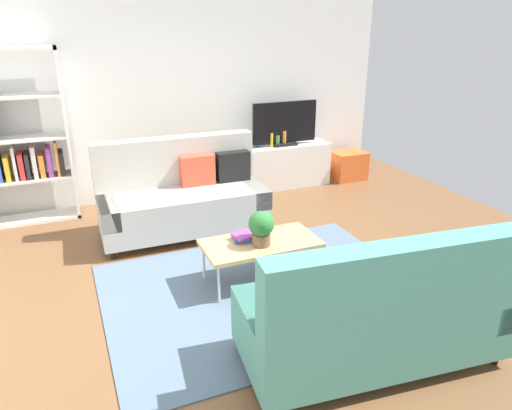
% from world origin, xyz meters
% --- Properties ---
extents(ground_plane, '(7.68, 7.68, 0.00)m').
position_xyz_m(ground_plane, '(0.00, 0.00, 0.00)').
color(ground_plane, brown).
extents(wall_far, '(6.40, 0.12, 2.90)m').
position_xyz_m(wall_far, '(0.00, 2.80, 1.45)').
color(wall_far, white).
rests_on(wall_far, ground_plane).
extents(area_rug, '(2.90, 2.20, 0.01)m').
position_xyz_m(area_rug, '(0.12, -0.22, 0.01)').
color(area_rug, slate).
rests_on(area_rug, ground_plane).
extents(couch_beige, '(1.91, 0.87, 1.10)m').
position_xyz_m(couch_beige, '(-0.21, 1.40, 0.45)').
color(couch_beige, '#B2ADA3').
rests_on(couch_beige, ground_plane).
extents(couch_green, '(1.98, 1.04, 1.10)m').
position_xyz_m(couch_green, '(0.45, -1.44, 0.44)').
color(couch_green, teal).
rests_on(couch_green, ground_plane).
extents(coffee_table, '(1.10, 0.56, 0.42)m').
position_xyz_m(coffee_table, '(0.17, -0.02, 0.39)').
color(coffee_table, tan).
rests_on(coffee_table, ground_plane).
extents(tv_console, '(1.40, 0.44, 0.64)m').
position_xyz_m(tv_console, '(1.61, 2.46, 0.32)').
color(tv_console, silver).
rests_on(tv_console, ground_plane).
extents(tv, '(1.00, 0.20, 0.64)m').
position_xyz_m(tv, '(1.61, 2.44, 0.95)').
color(tv, black).
rests_on(tv, tv_console).
extents(bookshelf, '(1.10, 0.36, 2.10)m').
position_xyz_m(bookshelf, '(-1.91, 2.48, 0.97)').
color(bookshelf, white).
rests_on(bookshelf, ground_plane).
extents(storage_trunk, '(0.52, 0.40, 0.44)m').
position_xyz_m(storage_trunk, '(2.71, 2.36, 0.22)').
color(storage_trunk, orange).
rests_on(storage_trunk, ground_plane).
extents(potted_plant, '(0.24, 0.24, 0.33)m').
position_xyz_m(potted_plant, '(0.15, -0.09, 0.60)').
color(potted_plant, brown).
rests_on(potted_plant, coffee_table).
extents(table_book_0, '(0.27, 0.23, 0.04)m').
position_xyz_m(table_book_0, '(0.06, 0.07, 0.44)').
color(table_book_0, '#3359B2').
rests_on(table_book_0, coffee_table).
extents(table_book_1, '(0.27, 0.22, 0.03)m').
position_xyz_m(table_book_1, '(0.06, 0.07, 0.47)').
color(table_book_1, purple).
rests_on(table_book_1, table_book_0).
extents(vase_0, '(0.14, 0.14, 0.20)m').
position_xyz_m(vase_0, '(1.03, 2.51, 0.74)').
color(vase_0, '#33B29E').
rests_on(vase_0, tv_console).
extents(vase_1, '(0.11, 0.11, 0.17)m').
position_xyz_m(vase_1, '(1.23, 2.51, 0.73)').
color(vase_1, '#33B29E').
rests_on(vase_1, tv_console).
extents(bottle_0, '(0.04, 0.04, 0.20)m').
position_xyz_m(bottle_0, '(1.40, 2.42, 0.74)').
color(bottle_0, gold).
rests_on(bottle_0, tv_console).
extents(bottle_1, '(0.06, 0.06, 0.16)m').
position_xyz_m(bottle_1, '(1.49, 2.42, 0.72)').
color(bottle_1, '#3F8C4C').
rests_on(bottle_1, tv_console).
extents(bottle_2, '(0.06, 0.06, 0.22)m').
position_xyz_m(bottle_2, '(1.60, 2.42, 0.75)').
color(bottle_2, orange).
rests_on(bottle_2, tv_console).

